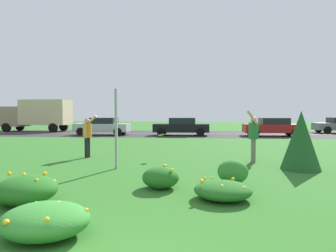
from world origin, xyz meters
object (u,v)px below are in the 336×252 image
at_px(car_black_center_right, 181,126).
at_px(car_silver_rightmost, 103,126).
at_px(car_red_center_left, 273,127).
at_px(box_truck_tan, 38,114).
at_px(person_catcher_green_shirt, 253,135).
at_px(frisbee_lime, 161,135).
at_px(person_thrower_orange_shirt, 87,134).
at_px(sign_post_near_path, 116,129).

distance_m(car_black_center_right, car_silver_rightmost, 6.64).
relative_size(car_red_center_left, box_truck_tan, 0.67).
height_order(person_catcher_green_shirt, car_silver_rightmost, person_catcher_green_shirt).
xyz_separation_m(car_black_center_right, car_silver_rightmost, (-6.64, 0.00, 0.00)).
distance_m(frisbee_lime, car_red_center_left, 14.52).
height_order(person_thrower_orange_shirt, person_catcher_green_shirt, person_catcher_green_shirt).
distance_m(sign_post_near_path, person_catcher_green_shirt, 4.79).
bearing_deg(car_silver_rightmost, car_black_center_right, 0.00).
distance_m(car_red_center_left, car_silver_rightmost, 13.94).
bearing_deg(box_truck_tan, car_black_center_right, -15.83).
bearing_deg(sign_post_near_path, person_thrower_orange_shirt, 129.65).
bearing_deg(car_red_center_left, car_silver_rightmost, 180.00).
bearing_deg(car_red_center_left, person_catcher_green_shirt, -108.21).
xyz_separation_m(person_thrower_orange_shirt, car_silver_rightmost, (-3.44, 12.28, -0.19)).
bearing_deg(car_black_center_right, sign_post_near_path, -95.68).
distance_m(sign_post_near_path, box_truck_tan, 22.94).
bearing_deg(car_red_center_left, car_black_center_right, 180.00).
xyz_separation_m(sign_post_near_path, box_truck_tan, (-13.40, 18.61, 0.56)).
height_order(frisbee_lime, car_silver_rightmost, car_silver_rightmost).
bearing_deg(box_truck_tan, car_silver_rightmost, -27.18).
distance_m(person_thrower_orange_shirt, frisbee_lime, 2.95).
bearing_deg(car_black_center_right, car_silver_rightmost, 180.00).
bearing_deg(car_silver_rightmost, person_catcher_green_shirt, -52.84).
height_order(car_red_center_left, car_black_center_right, same).
relative_size(sign_post_near_path, person_thrower_orange_shirt, 1.48).
xyz_separation_m(frisbee_lime, car_red_center_left, (7.55, 12.41, -0.18)).
bearing_deg(car_red_center_left, box_truck_tan, 169.24).
relative_size(car_red_center_left, car_black_center_right, 1.00).
height_order(person_thrower_orange_shirt, box_truck_tan, box_truck_tan).
relative_size(person_catcher_green_shirt, car_silver_rightmost, 0.41).
distance_m(frisbee_lime, car_black_center_right, 12.41).
distance_m(car_silver_rightmost, box_truck_tan, 9.27).
xyz_separation_m(frisbee_lime, car_silver_rightmost, (-6.39, 12.41, -0.18)).
height_order(sign_post_near_path, person_catcher_green_shirt, sign_post_near_path).
height_order(person_catcher_green_shirt, car_red_center_left, person_catcher_green_shirt).
xyz_separation_m(person_catcher_green_shirt, box_truck_tan, (-17.91, 17.03, 0.83)).
distance_m(sign_post_near_path, person_thrower_orange_shirt, 2.78).
bearing_deg(frisbee_lime, car_silver_rightmost, 117.25).
bearing_deg(car_black_center_right, car_red_center_left, 0.00).
distance_m(sign_post_near_path, car_silver_rightmost, 15.32).
xyz_separation_m(sign_post_near_path, person_catcher_green_shirt, (4.52, 1.58, -0.27)).
height_order(sign_post_near_path, car_silver_rightmost, sign_post_near_path).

